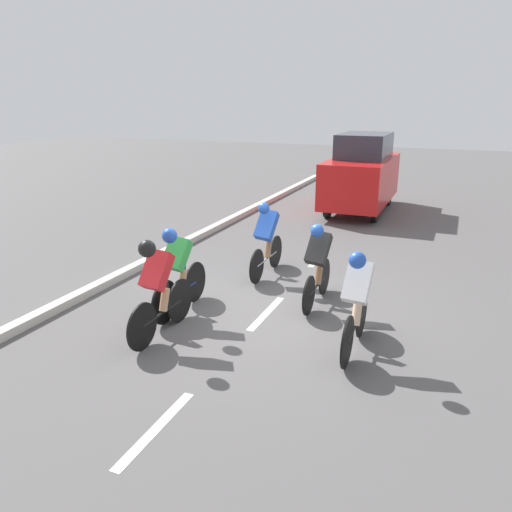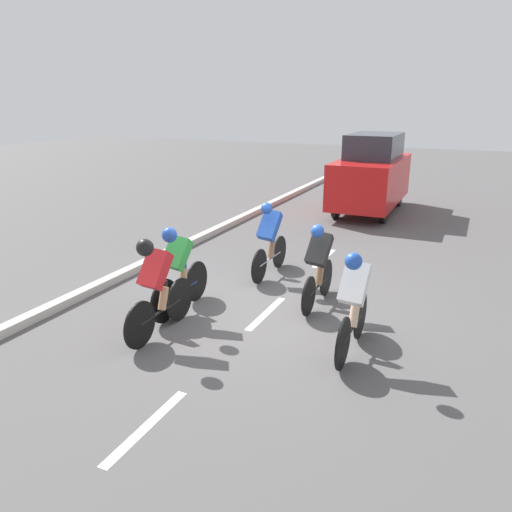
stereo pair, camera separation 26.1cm
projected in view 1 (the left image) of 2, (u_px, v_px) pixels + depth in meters
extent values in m
plane|color=#565454|center=(272.00, 308.00, 8.28)|extent=(60.00, 60.00, 0.00)
cube|color=white|center=(156.00, 428.00, 5.24)|extent=(0.12, 1.40, 0.01)
cube|color=white|center=(266.00, 313.00, 8.06)|extent=(0.12, 1.40, 0.01)
cube|color=white|center=(319.00, 257.00, 10.88)|extent=(0.12, 1.40, 0.01)
cube|color=beige|center=(105.00, 283.00, 9.20)|extent=(0.20, 28.53, 0.14)
cylinder|color=black|center=(195.00, 282.00, 8.45)|extent=(0.03, 0.69, 0.69)
cylinder|color=black|center=(165.00, 302.00, 7.61)|extent=(0.03, 0.69, 0.69)
cylinder|color=navy|center=(181.00, 292.00, 8.03)|extent=(0.04, 0.96, 0.04)
cylinder|color=navy|center=(185.00, 276.00, 8.11)|extent=(0.04, 0.04, 0.42)
cylinder|color=#1999D8|center=(182.00, 285.00, 8.04)|extent=(0.07, 0.07, 0.16)
cylinder|color=tan|center=(182.00, 280.00, 8.04)|extent=(0.12, 0.23, 0.36)
cube|color=green|center=(177.00, 254.00, 7.73)|extent=(0.37, 0.45, 0.56)
sphere|color=blue|center=(170.00, 236.00, 7.42)|extent=(0.23, 0.23, 0.23)
cylinder|color=black|center=(276.00, 252.00, 10.18)|extent=(0.03, 0.66, 0.66)
cylinder|color=black|center=(257.00, 266.00, 9.28)|extent=(0.03, 0.66, 0.66)
cylinder|color=#B7B7BC|center=(267.00, 259.00, 9.73)|extent=(0.04, 1.02, 0.04)
cylinder|color=#B7B7BC|center=(270.00, 246.00, 9.83)|extent=(0.04, 0.04, 0.42)
cylinder|color=green|center=(268.00, 253.00, 9.75)|extent=(0.07, 0.07, 0.16)
cylinder|color=#9E704C|center=(268.00, 249.00, 9.75)|extent=(0.12, 0.23, 0.36)
cube|color=blue|center=(267.00, 225.00, 9.42)|extent=(0.38, 0.49, 0.61)
sphere|color=blue|center=(264.00, 208.00, 9.10)|extent=(0.21, 0.21, 0.21)
cylinder|color=black|center=(324.00, 277.00, 8.77)|extent=(0.03, 0.65, 0.65)
cylinder|color=black|center=(309.00, 296.00, 7.93)|extent=(0.03, 0.65, 0.65)
cylinder|color=black|center=(317.00, 286.00, 8.35)|extent=(0.04, 0.95, 0.04)
cylinder|color=black|center=(320.00, 271.00, 8.43)|extent=(0.04, 0.04, 0.42)
cylinder|color=#1999D8|center=(318.00, 279.00, 8.36)|extent=(0.07, 0.07, 0.16)
cylinder|color=#9E704C|center=(319.00, 274.00, 8.35)|extent=(0.12, 0.23, 0.36)
cube|color=black|center=(318.00, 249.00, 8.04)|extent=(0.37, 0.47, 0.58)
sphere|color=blue|center=(317.00, 231.00, 7.73)|extent=(0.21, 0.21, 0.21)
cylinder|color=black|center=(180.00, 300.00, 7.69)|extent=(0.03, 0.68, 0.68)
cylinder|color=black|center=(142.00, 327.00, 6.81)|extent=(0.03, 0.68, 0.68)
cylinder|color=black|center=(162.00, 313.00, 7.25)|extent=(0.04, 1.00, 0.04)
cylinder|color=black|center=(168.00, 295.00, 7.34)|extent=(0.04, 0.04, 0.42)
cylinder|color=white|center=(164.00, 305.00, 7.26)|extent=(0.07, 0.07, 0.16)
cylinder|color=tan|center=(165.00, 300.00, 7.26)|extent=(0.12, 0.23, 0.36)
cube|color=red|center=(157.00, 270.00, 6.95)|extent=(0.36, 0.47, 0.58)
sphere|color=black|center=(147.00, 249.00, 6.63)|extent=(0.24, 0.24, 0.24)
cylinder|color=black|center=(362.00, 314.00, 7.20)|extent=(0.03, 0.69, 0.69)
cylinder|color=black|center=(347.00, 342.00, 6.36)|extent=(0.03, 0.69, 0.69)
cylinder|color=black|center=(355.00, 327.00, 6.78)|extent=(0.04, 0.96, 0.04)
cylinder|color=black|center=(358.00, 308.00, 6.87)|extent=(0.04, 0.04, 0.42)
cylinder|color=white|center=(356.00, 319.00, 6.80)|extent=(0.07, 0.07, 0.16)
cylinder|color=beige|center=(357.00, 313.00, 6.79)|extent=(0.12, 0.23, 0.36)
cube|color=white|center=(358.00, 282.00, 6.48)|extent=(0.35, 0.47, 0.58)
sphere|color=blue|center=(357.00, 260.00, 6.17)|extent=(0.22, 0.22, 0.22)
cylinder|color=black|center=(375.00, 211.00, 13.94)|extent=(0.14, 0.64, 0.64)
cylinder|color=black|center=(328.00, 207.00, 14.43)|extent=(0.14, 0.64, 0.64)
cylinder|color=black|center=(388.00, 195.00, 16.17)|extent=(0.14, 0.64, 0.64)
cylinder|color=black|center=(347.00, 192.00, 16.66)|extent=(0.14, 0.64, 0.64)
cube|color=red|center=(361.00, 180.00, 15.11)|extent=(1.70, 4.08, 1.29)
cube|color=#2D333D|center=(365.00, 145.00, 14.98)|extent=(1.39, 2.25, 0.71)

